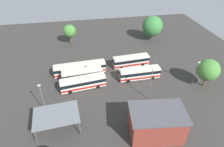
% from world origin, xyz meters
% --- Properties ---
extents(ground_plane, '(94.04, 94.04, 0.00)m').
position_xyz_m(ground_plane, '(0.00, 0.00, 0.00)').
color(ground_plane, '#383533').
extents(bus_row0_slot0, '(11.12, 3.30, 3.38)m').
position_xyz_m(bus_row0_slot0, '(-7.39, -4.02, 1.79)').
color(bus_row0_slot0, silver).
rests_on(bus_row0_slot0, ground_plane).
extents(bus_row0_slot2, '(11.29, 2.72, 3.38)m').
position_xyz_m(bus_row0_slot2, '(-8.03, 2.66, 1.79)').
color(bus_row0_slot2, silver).
rests_on(bus_row0_slot2, ground_plane).
extents(bus_row1_slot0, '(14.69, 3.39, 3.38)m').
position_xyz_m(bus_row1_slot0, '(7.86, -2.70, 1.79)').
color(bus_row1_slot0, silver).
rests_on(bus_row1_slot0, ground_plane).
extents(bus_row1_slot1, '(11.07, 3.38, 3.38)m').
position_xyz_m(bus_row1_slot1, '(7.47, 0.44, 1.79)').
color(bus_row1_slot1, silver).
rests_on(bus_row1_slot1, ground_plane).
extents(bus_row1_slot2, '(11.85, 3.90, 3.38)m').
position_xyz_m(bus_row1_slot2, '(7.45, 4.14, 1.79)').
color(bus_row1_slot2, silver).
rests_on(bus_row1_slot2, ground_plane).
extents(depot_building, '(11.18, 7.92, 6.04)m').
position_xyz_m(depot_building, '(-5.66, 20.87, 3.04)').
color(depot_building, maroon).
rests_on(depot_building, ground_plane).
extents(maintenance_shelter, '(9.31, 7.01, 3.87)m').
position_xyz_m(maintenance_shelter, '(13.23, 16.06, 3.68)').
color(maintenance_shelter, slate).
rests_on(maintenance_shelter, ground_plane).
extents(lamp_post_mid_lot, '(0.56, 0.28, 9.08)m').
position_xyz_m(lamp_post_mid_lot, '(-7.85, 11.20, 4.96)').
color(lamp_post_mid_lot, slate).
rests_on(lamp_post_mid_lot, ground_plane).
extents(lamp_post_near_entrance, '(0.56, 0.28, 7.34)m').
position_xyz_m(lamp_post_near_entrance, '(-20.99, 8.21, 4.08)').
color(lamp_post_near_entrance, slate).
rests_on(lamp_post_near_entrance, ground_plane).
extents(lamp_post_far_corner, '(0.56, 0.28, 8.35)m').
position_xyz_m(lamp_post_far_corner, '(16.05, 11.82, 4.59)').
color(lamp_post_far_corner, slate).
rests_on(lamp_post_far_corner, ground_plane).
extents(tree_northwest, '(5.59, 5.59, 7.84)m').
position_xyz_m(tree_northwest, '(-23.74, 8.79, 5.03)').
color(tree_northwest, brown).
rests_on(tree_northwest, ground_plane).
extents(tree_north_edge, '(4.53, 4.53, 7.36)m').
position_xyz_m(tree_north_edge, '(10.39, -22.27, 5.07)').
color(tree_north_edge, brown).
rests_on(tree_north_edge, ground_plane).
extents(tree_south_edge, '(7.51, 7.51, 9.27)m').
position_xyz_m(tree_south_edge, '(-19.65, -20.35, 5.51)').
color(tree_south_edge, brown).
rests_on(tree_south_edge, ground_plane).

